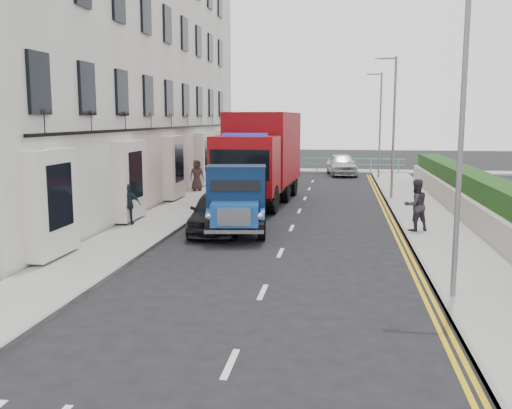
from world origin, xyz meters
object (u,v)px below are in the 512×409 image
Objects in this scene: lamp_mid at (391,119)px; parked_car_front at (217,212)px; lamp_far at (378,119)px; lamp_near at (456,121)px; bedford_lorry at (236,204)px; red_lorry at (260,155)px.

parked_car_front is at bearing -126.61° from lamp_mid.
lamp_far is at bearing 65.19° from parked_car_front.
lamp_near is at bearing -50.72° from parked_car_front.
lamp_mid and lamp_far have the same top height.
lamp_near is 1.62× the size of parked_car_front.
lamp_far is 20.55m from parked_car_front.
bedford_lorry is at bearing -107.04° from lamp_far.
lamp_far is at bearing 64.88° from bedford_lorry.
lamp_far is 1.62× the size of parked_car_front.
red_lorry is (-6.25, -1.60, -1.69)m from lamp_mid.
lamp_mid is at bearing -90.00° from lamp_far.
lamp_near is 10.19m from parked_car_front.
lamp_mid is 10.00m from lamp_far.
lamp_mid reaches higher than red_lorry.
lamp_near is 26.00m from lamp_far.
lamp_mid is at bearing 49.78° from bedford_lorry.
parked_car_front is at bearing 144.96° from bedford_lorry.
parked_car_front is (-6.78, -9.12, -3.26)m from lamp_mid.
lamp_near reaches higher than bedford_lorry.
bedford_lorry is (-5.98, -19.53, -2.89)m from lamp_far.
red_lorry is at bearing 113.47° from lamp_near.
lamp_mid is at bearing 48.09° from parked_car_front.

